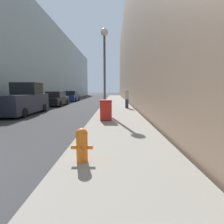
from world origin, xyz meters
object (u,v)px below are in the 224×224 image
Objects in this scene: trash_bin at (106,110)px; parked_sedan_far at (71,96)px; pickup_truck at (23,101)px; parked_sedan_near at (56,99)px; lamppost at (105,58)px; pedestrian_on_sidewalk at (127,99)px; fire_hydrant at (82,144)px.

trash_bin is 0.26× the size of parked_sedan_far.
pickup_truck reaches higher than parked_sedan_near.
trash_bin is at bearing -59.03° from parked_sedan_near.
trash_bin is 0.19× the size of lamppost.
pedestrian_on_sidewalk is (7.83, -11.53, 0.22)m from parked_sedan_far.
lamppost is 1.14× the size of pickup_truck.
parked_sedan_far is (-0.06, 14.62, -0.24)m from pickup_truck.
fire_hydrant is at bearing -75.73° from parked_sedan_far.
pickup_truck reaches higher than parked_sedan_far.
pickup_truck is 1.12× the size of parked_sedan_near.
parked_sedan_near is at bearing 110.22° from fire_hydrant.
pedestrian_on_sidewalk reaches higher than fire_hydrant.
pickup_truck is (-6.18, 3.18, 0.27)m from trash_bin.
fire_hydrant is 0.48× the size of pedestrian_on_sidewalk.
parked_sedan_far is (-5.93, 23.31, 0.19)m from fire_hydrant.
parked_sedan_far is (-6.02, 14.92, -3.18)m from lamppost.
lamppost is at bearing -2.89° from pickup_truck.
parked_sedan_far is (-6.24, 17.80, 0.04)m from trash_bin.
parked_sedan_near is (-6.06, 10.09, 0.02)m from trash_bin.
lamppost is 1.37× the size of parked_sedan_far.
lamppost is at bearing -68.03° from parked_sedan_far.
pedestrian_on_sidewalk is (1.90, 11.78, 0.41)m from fire_hydrant.
lamppost is (0.09, 8.39, 3.37)m from fire_hydrant.
lamppost is at bearing -118.15° from pedestrian_on_sidewalk.
lamppost is 9.81m from parked_sedan_near.
fire_hydrant is at bearing -69.78° from parked_sedan_near.
fire_hydrant is 0.19× the size of parked_sedan_far.
parked_sedan_far reaches higher than trash_bin.
pedestrian_on_sidewalk is at bearing 61.85° from lamppost.
parked_sedan_near is at bearing 120.97° from trash_bin.
lamppost is 6.66m from pickup_truck.
fire_hydrant is at bearing -90.60° from lamppost.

